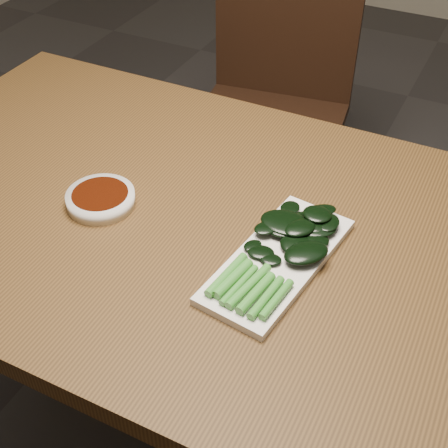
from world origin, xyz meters
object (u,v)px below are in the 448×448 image
chair_far (273,100)px  serving_plate (278,260)px  table (213,249)px  sauce_bowl (101,199)px  gai_lan (288,243)px

chair_far → serving_plate: size_ratio=2.80×
serving_plate → table: bearing=160.4°
sauce_bowl → serving_plate: size_ratio=0.39×
table → sauce_bowl: bearing=-165.1°
table → serving_plate: serving_plate is taller
sauce_bowl → gai_lan: size_ratio=0.42×
table → gai_lan: (0.15, -0.02, 0.10)m
table → sauce_bowl: sauce_bowl is taller
chair_far → gai_lan: (0.39, -0.89, 0.29)m
serving_plate → gai_lan: (0.01, 0.03, 0.02)m
table → sauce_bowl: size_ratio=11.37×
table → chair_far: size_ratio=1.57×
sauce_bowl → gai_lan: 0.35m
chair_far → serving_plate: bearing=-75.7°
sauce_bowl → gai_lan: (0.35, 0.03, 0.01)m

